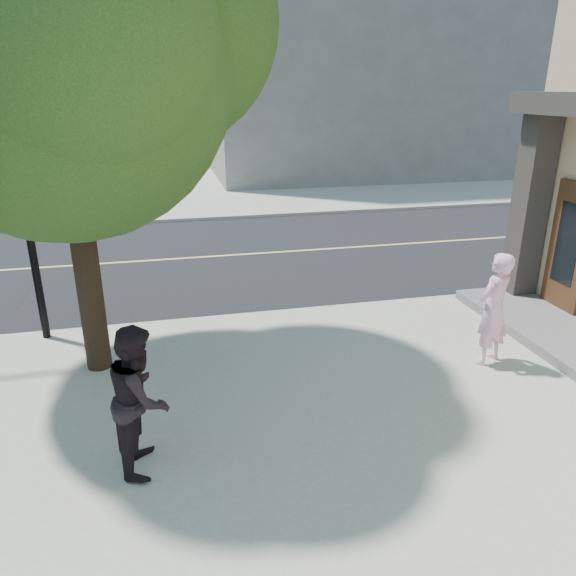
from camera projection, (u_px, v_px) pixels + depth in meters
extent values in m
plane|color=black|center=(54.00, 336.00, 10.38)|extent=(140.00, 140.00, 0.00)
cube|color=black|center=(83.00, 265.00, 14.49)|extent=(140.00, 9.00, 0.01)
cube|color=#A6A492|center=(351.00, 165.00, 32.83)|extent=(29.00, 25.00, 0.12)
cube|color=slate|center=(547.00, 328.00, 10.23)|extent=(1.60, 4.00, 0.18)
cube|color=#35302B|center=(530.00, 204.00, 11.18)|extent=(0.55, 0.55, 4.20)
cube|color=#422614|center=(569.00, 249.00, 10.57)|extent=(0.10, 1.00, 2.60)
cube|color=slate|center=(361.00, 39.00, 30.93)|extent=(18.00, 16.00, 14.00)
imported|color=#EFACC7|center=(493.00, 309.00, 8.82)|extent=(0.83, 0.72, 1.92)
imported|color=black|center=(140.00, 398.00, 6.37)|extent=(0.79, 0.97, 1.85)
cylinder|color=black|center=(85.00, 252.00, 8.31)|extent=(0.40, 0.40, 3.98)
sphere|color=#30521B|center=(59.00, 67.00, 7.38)|extent=(4.86, 4.86, 4.86)
sphere|color=#30521B|center=(154.00, 21.00, 8.04)|extent=(3.76, 3.76, 3.76)
sphere|color=#30521B|center=(78.00, 32.00, 6.25)|extent=(3.31, 3.31, 3.31)
cylinder|color=black|center=(25.00, 211.00, 9.22)|extent=(0.14, 0.14, 4.78)
cube|color=white|center=(22.00, 177.00, 9.01)|extent=(0.63, 0.04, 0.23)
cube|color=navy|center=(28.00, 211.00, 9.21)|extent=(0.51, 0.04, 0.63)
imported|color=black|center=(10.00, 120.00, 8.70)|extent=(0.19, 0.23, 1.14)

